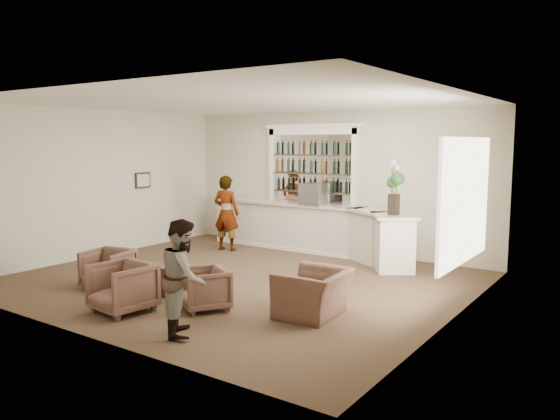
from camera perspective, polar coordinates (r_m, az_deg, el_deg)
The scene contains 19 objects.
ground at distance 10.36m, azimuth -4.25°, elevation -7.30°, with size 8.00×8.00×0.00m, color brown.
room_shell at distance 10.50m, azimuth -1.23°, elevation 5.82°, with size 8.04×7.02×3.32m.
bar_counter at distance 12.75m, azimuth 3.64°, elevation -1.93°, with size 5.72×1.80×1.14m.
back_bar_alcove at distance 13.13m, azimuth 3.36°, elevation 4.74°, with size 2.64×0.25×3.00m.
cocktail_table at distance 9.54m, azimuth -10.86°, elevation -7.13°, with size 0.62×0.62×0.50m, color #523423.
sommelier at distance 13.03m, azimuth -5.62°, elevation -0.32°, with size 0.65×0.43×1.79m, color gray.
guest at distance 7.47m, azimuth -10.05°, elevation -6.90°, with size 0.76×0.59×1.56m, color gray.
armchair_left at distance 10.21m, azimuth -17.51°, elevation -5.85°, with size 0.74×0.76×0.69m, color brown.
armchair_center at distance 8.71m, azimuth -16.16°, elevation -7.79°, with size 0.81×0.83×0.76m, color brown.
armchair_right at distance 8.59m, azimuth -7.89°, elevation -8.16°, with size 0.69×0.71×0.65m, color brown.
armchair_far at distance 8.22m, azimuth 3.50°, elevation -8.66°, with size 1.06×0.92×0.69m, color brown.
espresso_machine at distance 12.58m, azimuth 3.56°, elevation 1.68°, with size 0.56×0.47×0.49m, color #ADADB2.
flower_vase at distance 11.05m, azimuth 11.85°, elevation 2.70°, with size 0.29×0.29×1.09m.
wine_glass_bar_left at distance 12.63m, azimuth 4.57°, elevation 1.05°, with size 0.07×0.07×0.21m, color white, non-canonical shape.
wine_glass_bar_right at distance 12.68m, azimuth 3.91°, elevation 1.08°, with size 0.07×0.07×0.21m, color white, non-canonical shape.
wine_glass_tbl_a at distance 9.57m, azimuth -11.28°, elevation -4.92°, with size 0.07×0.07×0.21m, color white, non-canonical shape.
wine_glass_tbl_b at distance 9.45m, azimuth -10.13°, elevation -5.05°, with size 0.07×0.07×0.21m, color white, non-canonical shape.
wine_glass_tbl_c at distance 9.34m, azimuth -11.31°, elevation -5.21°, with size 0.07×0.07×0.21m, color white, non-canonical shape.
napkin_holder at distance 9.58m, azimuth -10.39°, elevation -5.15°, with size 0.08×0.08×0.12m, color white.
Camera 1 is at (6.32, -7.79, 2.58)m, focal length 35.00 mm.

